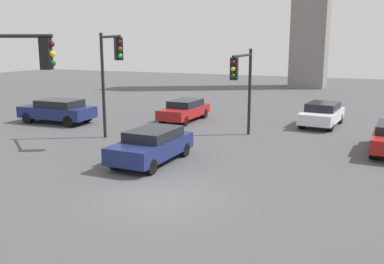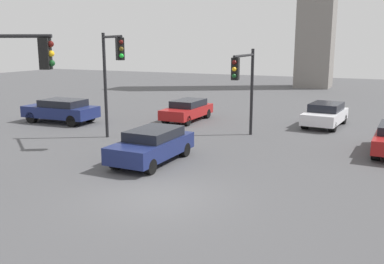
{
  "view_description": "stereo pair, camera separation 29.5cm",
  "coord_description": "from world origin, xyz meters",
  "px_view_note": "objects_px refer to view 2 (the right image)",
  "views": [
    {
      "loc": [
        6.19,
        -11.46,
        4.85
      ],
      "look_at": [
        -0.52,
        3.65,
        1.39
      ],
      "focal_mm": 39.9,
      "sensor_mm": 36.0,
      "label": 1
    },
    {
      "loc": [
        6.46,
        -11.33,
        4.85
      ],
      "look_at": [
        -0.52,
        3.65,
        1.39
      ],
      "focal_mm": 39.9,
      "sensor_mm": 36.0,
      "label": 2
    }
  ],
  "objects_px": {
    "traffic_light_1": "(244,77)",
    "car_1": "(61,110)",
    "traffic_light_0": "(112,65)",
    "car_5": "(325,114)",
    "car_0": "(152,145)",
    "car_3": "(187,110)"
  },
  "relations": [
    {
      "from": "car_1",
      "to": "traffic_light_1",
      "type": "bearing_deg",
      "value": 176.72
    },
    {
      "from": "traffic_light_1",
      "to": "car_1",
      "type": "relative_size",
      "value": 0.99
    },
    {
      "from": "traffic_light_1",
      "to": "car_3",
      "type": "height_order",
      "value": "traffic_light_1"
    },
    {
      "from": "car_1",
      "to": "car_5",
      "type": "height_order",
      "value": "car_1"
    },
    {
      "from": "traffic_light_0",
      "to": "car_5",
      "type": "bearing_deg",
      "value": 82.58
    },
    {
      "from": "traffic_light_1",
      "to": "car_3",
      "type": "xyz_separation_m",
      "value": [
        -5.01,
        4.09,
        -2.53
      ]
    },
    {
      "from": "car_0",
      "to": "traffic_light_1",
      "type": "bearing_deg",
      "value": 157.72
    },
    {
      "from": "car_3",
      "to": "car_5",
      "type": "height_order",
      "value": "car_5"
    },
    {
      "from": "car_5",
      "to": "car_3",
      "type": "bearing_deg",
      "value": -72.29
    },
    {
      "from": "car_1",
      "to": "car_3",
      "type": "bearing_deg",
      "value": -152.81
    },
    {
      "from": "traffic_light_0",
      "to": "car_1",
      "type": "distance_m",
      "value": 7.51
    },
    {
      "from": "traffic_light_1",
      "to": "car_1",
      "type": "bearing_deg",
      "value": -95.33
    },
    {
      "from": "traffic_light_0",
      "to": "car_0",
      "type": "xyz_separation_m",
      "value": [
        3.52,
        -2.33,
        -3.07
      ]
    },
    {
      "from": "car_3",
      "to": "traffic_light_1",
      "type": "bearing_deg",
      "value": 51.74
    },
    {
      "from": "car_5",
      "to": "car_1",
      "type": "bearing_deg",
      "value": -64.23
    },
    {
      "from": "car_0",
      "to": "car_5",
      "type": "relative_size",
      "value": 1.01
    },
    {
      "from": "traffic_light_1",
      "to": "car_3",
      "type": "distance_m",
      "value": 6.95
    },
    {
      "from": "traffic_light_0",
      "to": "car_3",
      "type": "distance_m",
      "value": 7.6
    },
    {
      "from": "traffic_light_0",
      "to": "car_0",
      "type": "distance_m",
      "value": 5.22
    },
    {
      "from": "traffic_light_0",
      "to": "car_3",
      "type": "height_order",
      "value": "traffic_light_0"
    },
    {
      "from": "car_1",
      "to": "car_3",
      "type": "relative_size",
      "value": 1.06
    },
    {
      "from": "car_1",
      "to": "traffic_light_0",
      "type": "bearing_deg",
      "value": 151.28
    }
  ]
}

